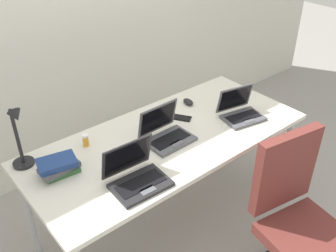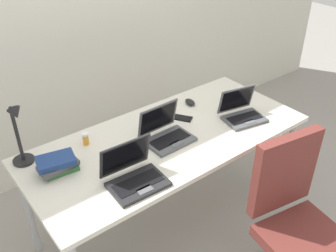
# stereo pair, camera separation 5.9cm
# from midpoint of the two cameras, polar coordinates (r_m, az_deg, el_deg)

# --- Properties ---
(ground_plane) EXTENTS (12.00, 12.00, 0.00)m
(ground_plane) POSITION_cam_midpoint_polar(r_m,az_deg,el_deg) (2.87, -0.60, -13.90)
(ground_plane) COLOR gray
(wall_back) EXTENTS (6.00, 0.13, 2.60)m
(wall_back) POSITION_cam_midpoint_polar(r_m,az_deg,el_deg) (3.01, -14.72, 16.60)
(wall_back) COLOR silver
(wall_back) RESTS_ON ground_plane
(desk) EXTENTS (1.80, 0.80, 0.74)m
(desk) POSITION_cam_midpoint_polar(r_m,az_deg,el_deg) (2.42, -0.70, -2.73)
(desk) COLOR silver
(desk) RESTS_ON ground_plane
(desk_lamp) EXTENTS (0.12, 0.18, 0.40)m
(desk_lamp) POSITION_cam_midpoint_polar(r_m,az_deg,el_deg) (2.19, -22.05, -1.66)
(desk_lamp) COLOR black
(desk_lamp) RESTS_ON desk
(laptop_by_keyboard) EXTENTS (0.31, 0.27, 0.22)m
(laptop_by_keyboard) POSITION_cam_midpoint_polar(r_m,az_deg,el_deg) (2.03, -5.56, -7.44)
(laptop_by_keyboard) COLOR #232326
(laptop_by_keyboard) RESTS_ON desk
(laptop_mid_desk) EXTENTS (0.29, 0.24, 0.21)m
(laptop_mid_desk) POSITION_cam_midpoint_polar(r_m,az_deg,el_deg) (2.34, -0.98, -1.12)
(laptop_mid_desk) COLOR #515459
(laptop_mid_desk) RESTS_ON desk
(laptop_front_right) EXTENTS (0.31, 0.27, 0.20)m
(laptop_front_right) POSITION_cam_midpoint_polar(r_m,az_deg,el_deg) (2.61, 10.13, 2.11)
(laptop_front_right) COLOR #515459
(laptop_front_right) RESTS_ON desk
(computer_mouse) EXTENTS (0.07, 0.10, 0.03)m
(computer_mouse) POSITION_cam_midpoint_polar(r_m,az_deg,el_deg) (2.74, 2.42, 3.62)
(computer_mouse) COLOR black
(computer_mouse) RESTS_ON desk
(cell_phone) EXTENTS (0.13, 0.15, 0.01)m
(cell_phone) POSITION_cam_midpoint_polar(r_m,az_deg,el_deg) (2.57, 1.28, 1.23)
(cell_phone) COLOR black
(cell_phone) RESTS_ON desk
(pill_bottle) EXTENTS (0.04, 0.04, 0.08)m
(pill_bottle) POSITION_cam_midpoint_polar(r_m,az_deg,el_deg) (2.35, -12.90, -2.06)
(pill_bottle) COLOR gold
(pill_bottle) RESTS_ON desk
(book_stack) EXTENTS (0.23, 0.17, 0.09)m
(book_stack) POSITION_cam_midpoint_polar(r_m,az_deg,el_deg) (2.16, -16.72, -5.79)
(book_stack) COLOR #336638
(book_stack) RESTS_ON desk
(office_chair) EXTENTS (0.52, 0.57, 0.97)m
(office_chair) POSITION_cam_midpoint_polar(r_m,az_deg,el_deg) (2.37, 17.97, -14.74)
(office_chair) COLOR black
(office_chair) RESTS_ON ground_plane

